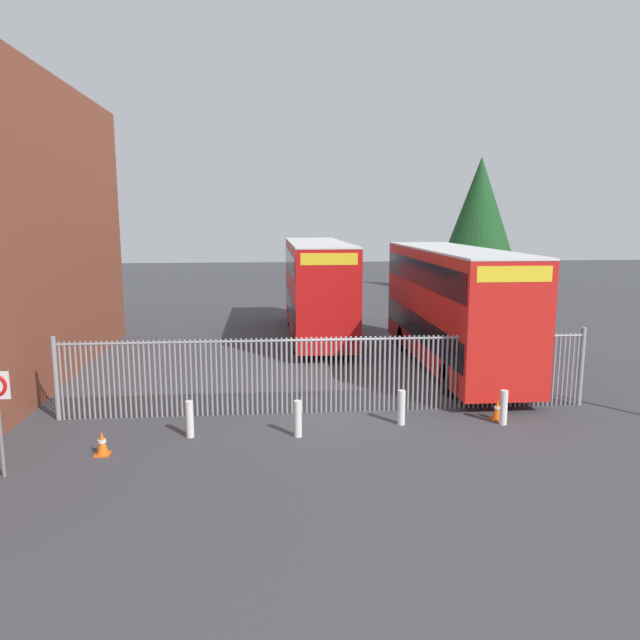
# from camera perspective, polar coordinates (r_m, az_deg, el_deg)

# --- Properties ---
(ground_plane) EXTENTS (100.00, 100.00, 0.00)m
(ground_plane) POSITION_cam_1_polar(r_m,az_deg,el_deg) (25.20, -0.80, -2.95)
(ground_plane) COLOR #3D3D42
(palisade_fence) EXTENTS (15.15, 0.14, 2.35)m
(palisade_fence) POSITION_cam_1_polar(r_m,az_deg,el_deg) (17.16, 0.82, -4.96)
(palisade_fence) COLOR gray
(palisade_fence) RESTS_ON ground
(double_decker_bus_near_gate) EXTENTS (2.54, 10.81, 4.42)m
(double_decker_bus_near_gate) POSITION_cam_1_polar(r_m,az_deg,el_deg) (22.48, 12.42, 1.55)
(double_decker_bus_near_gate) COLOR red
(double_decker_bus_near_gate) RESTS_ON ground
(double_decker_bus_behind_fence_left) EXTENTS (2.54, 10.81, 4.42)m
(double_decker_bus_behind_fence_left) POSITION_cam_1_polar(r_m,az_deg,el_deg) (27.77, -0.28, 3.31)
(double_decker_bus_behind_fence_left) COLOR red
(double_decker_bus_behind_fence_left) RESTS_ON ground
(bollard_near_left) EXTENTS (0.20, 0.20, 0.95)m
(bollard_near_left) POSITION_cam_1_polar(r_m,az_deg,el_deg) (15.82, -12.23, -9.15)
(bollard_near_left) COLOR silver
(bollard_near_left) RESTS_ON ground
(bollard_center_front) EXTENTS (0.20, 0.20, 0.95)m
(bollard_center_front) POSITION_cam_1_polar(r_m,az_deg,el_deg) (15.50, -2.11, -9.33)
(bollard_center_front) COLOR silver
(bollard_center_front) RESTS_ON ground
(bollard_near_right) EXTENTS (0.20, 0.20, 0.95)m
(bollard_near_right) POSITION_cam_1_polar(r_m,az_deg,el_deg) (16.51, 7.72, -8.21)
(bollard_near_right) COLOR silver
(bollard_near_right) RESTS_ON ground
(bollard_far_right) EXTENTS (0.20, 0.20, 0.95)m
(bollard_far_right) POSITION_cam_1_polar(r_m,az_deg,el_deg) (17.10, 17.00, -7.92)
(bollard_far_right) COLOR silver
(bollard_far_right) RESTS_ON ground
(traffic_cone_by_gate) EXTENTS (0.34, 0.34, 0.59)m
(traffic_cone_by_gate) POSITION_cam_1_polar(r_m,az_deg,el_deg) (15.31, -19.93, -10.92)
(traffic_cone_by_gate) COLOR orange
(traffic_cone_by_gate) RESTS_ON ground
(traffic_cone_mid_forecourt) EXTENTS (0.34, 0.34, 0.59)m
(traffic_cone_mid_forecourt) POSITION_cam_1_polar(r_m,az_deg,el_deg) (17.50, 16.45, -8.12)
(traffic_cone_mid_forecourt) COLOR orange
(traffic_cone_mid_forecourt) RESTS_ON ground
(tree_tall_back) EXTENTS (5.20, 5.20, 9.72)m
(tree_tall_back) POSITION_cam_1_polar(r_m,az_deg,el_deg) (45.08, 14.88, 10.01)
(tree_tall_back) COLOR #4C3823
(tree_tall_back) RESTS_ON ground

